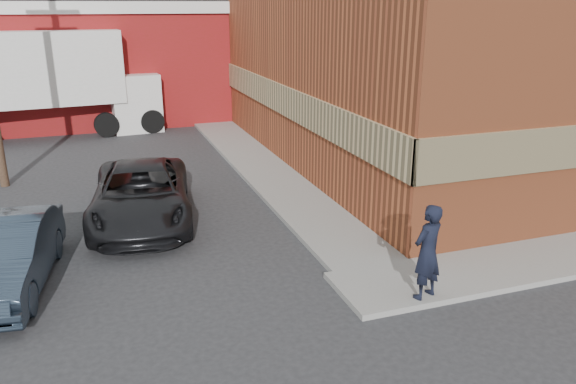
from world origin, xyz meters
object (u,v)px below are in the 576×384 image
object	(u,v)px
warehouse	(58,61)
box_truck	(57,76)
brick_building	(455,24)
man	(427,252)
sedan	(6,255)
suv_a	(141,194)

from	to	relation	value
warehouse	box_truck	world-z (taller)	warehouse
brick_building	man	size ratio (longest dim) A/B	9.86
box_truck	man	bearing A→B (deg)	-74.06
sedan	box_truck	bearing A→B (deg)	95.26
brick_building	man	bearing A→B (deg)	-125.73
man	suv_a	distance (m)	7.65
box_truck	suv_a	bearing A→B (deg)	-84.40
brick_building	man	distance (m)	13.49
warehouse	man	bearing A→B (deg)	-72.22
man	box_truck	bearing A→B (deg)	-88.44
warehouse	suv_a	xyz separation A→B (m)	(2.28, -15.47, -2.08)
brick_building	man	world-z (taller)	brick_building
warehouse	man	distance (m)	22.70
brick_building	box_truck	bearing A→B (deg)	153.87
warehouse	suv_a	bearing A→B (deg)	-81.60
warehouse	sedan	xyz separation A→B (m)	(-0.58, -18.32, -2.11)
sedan	box_truck	distance (m)	14.52
brick_building	box_truck	xyz separation A→B (m)	(-14.44, 7.08, -2.16)
sedan	suv_a	size ratio (longest dim) A/B	0.80
man	suv_a	xyz separation A→B (m)	(-4.63, 6.08, -0.31)
warehouse	man	xyz separation A→B (m)	(6.91, -21.55, -1.77)
warehouse	suv_a	size ratio (longest dim) A/B	3.09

